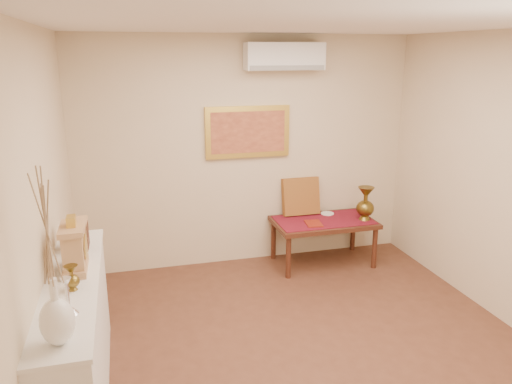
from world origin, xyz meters
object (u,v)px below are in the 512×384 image
object	(u,v)px
white_vase	(50,261)
wooden_chest	(78,234)
brass_urn_tall	(366,200)
display_ledge	(78,342)
mantel_clock	(74,248)
low_table	(324,225)

from	to	relation	value
white_vase	wooden_chest	bearing A→B (deg)	89.71
brass_urn_tall	wooden_chest	xyz separation A→B (m)	(-3.14, -1.19, 0.30)
wooden_chest	display_ledge	bearing A→B (deg)	-91.57
mantel_clock	display_ledge	bearing A→B (deg)	-98.95
white_vase	display_ledge	bearing A→B (deg)	90.63
low_table	white_vase	bearing A→B (deg)	-134.70
mantel_clock	low_table	xyz separation A→B (m)	(2.65, 1.72, -0.67)
wooden_chest	white_vase	bearing A→B (deg)	-90.29
low_table	display_ledge	bearing A→B (deg)	-144.90
display_ledge	mantel_clock	world-z (taller)	mantel_clock
brass_urn_tall	wooden_chest	bearing A→B (deg)	-159.30
white_vase	display_ledge	xyz separation A→B (m)	(-0.01, 0.81, -0.97)
low_table	wooden_chest	bearing A→B (deg)	-154.00
brass_urn_tall	display_ledge	distance (m)	3.63
wooden_chest	low_table	size ratio (longest dim) A/B	0.20
wooden_chest	low_table	bearing A→B (deg)	26.00
brass_urn_tall	low_table	xyz separation A→B (m)	(-0.48, 0.11, -0.32)
display_ledge	low_table	size ratio (longest dim) A/B	1.68
display_ledge	low_table	distance (m)	3.27
brass_urn_tall	display_ledge	size ratio (longest dim) A/B	0.24
white_vase	mantel_clock	size ratio (longest dim) A/B	2.37
brass_urn_tall	wooden_chest	distance (m)	3.37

